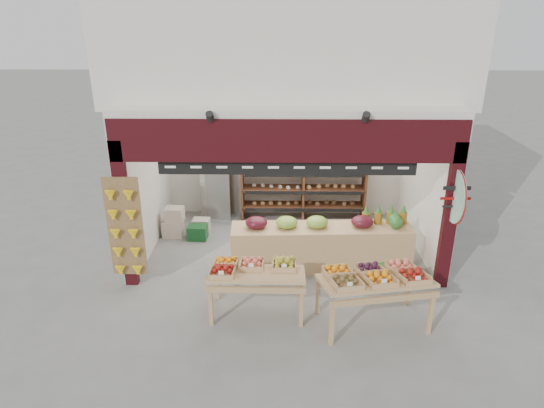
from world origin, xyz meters
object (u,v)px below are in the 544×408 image
Objects in this scene: refrigerator at (219,183)px; display_table_right at (375,278)px; cardboard_stack at (185,225)px; mid_counter at (321,245)px; back_shelving at (303,175)px; display_table_left at (251,270)px; watermelon_pile at (371,263)px.

refrigerator is 4.93m from display_table_right.
cardboard_stack is 0.29× the size of mid_counter.
back_shelving is 2.38m from mid_counter.
display_table_left reaches higher than cardboard_stack.
mid_counter is 1.91m from display_table_left.
cardboard_stack is (-2.58, -0.98, -0.83)m from back_shelving.
cardboard_stack is at bearing -159.16° from back_shelving.
refrigerator is 1.13× the size of display_table_left.
cardboard_stack is 4.67m from display_table_right.
mid_counter is at bearing 110.81° from display_table_right.
refrigerator reaches higher than display_table_right.
refrigerator is at bearing 56.22° from cardboard_stack.
cardboard_stack is at bearing 119.97° from display_table_left.
refrigerator is at bearing -179.68° from back_shelving.
watermelon_pile is (1.18, -2.43, -0.90)m from back_shelving.
display_table_left is 1.93m from display_table_right.
mid_counter reaches higher than display_table_right.
display_table_right is at bearing -41.41° from cardboard_stack.
watermelon_pile is (0.95, -0.14, -0.29)m from mid_counter.
display_table_left is at bearing -60.03° from cardboard_stack.
display_table_right is at bearing -77.43° from back_shelving.
display_table_right is at bearing -43.52° from refrigerator.
display_table_left is at bearing -149.38° from watermelon_pile.
back_shelving is at bearing 95.81° from mid_counter.
back_shelving is at bearing 11.77° from refrigerator.
cardboard_stack is 3.20m from display_table_left.
refrigerator is 3.16m from mid_counter.
mid_counter reaches higher than display_table_left.
watermelon_pile is (3.76, -1.44, -0.07)m from cardboard_stack.
display_table_left reaches higher than watermelon_pile.
refrigerator is 4.00m from watermelon_pile.
refrigerator reaches higher than display_table_left.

